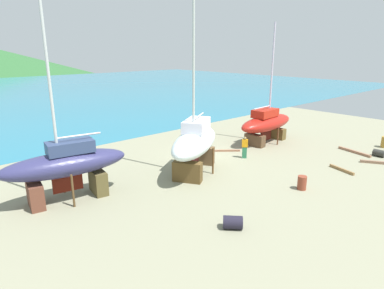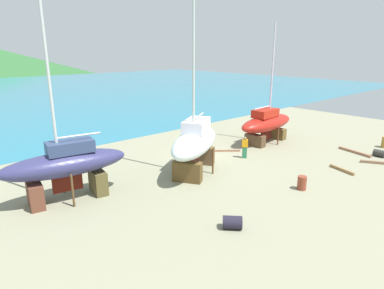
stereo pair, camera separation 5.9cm
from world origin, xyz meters
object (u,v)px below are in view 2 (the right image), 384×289
at_px(sailboat_mid_port, 66,165).
at_px(worker, 245,147).
at_px(barrel_tipped_right, 302,183).
at_px(barrel_tipped_center, 232,222).
at_px(sailboat_large_starboard, 195,142).
at_px(barrel_rust_mid, 71,164).
at_px(barrel_ochre, 379,153).
at_px(sailboat_far_slipway, 267,123).

relative_size(sailboat_mid_port, worker, 6.12).
height_order(barrel_tipped_right, barrel_tipped_center, barrel_tipped_right).
xyz_separation_m(sailboat_large_starboard, barrel_rust_mid, (-6.23, 6.02, -1.70)).
xyz_separation_m(sailboat_large_starboard, barrel_tipped_center, (-3.82, -6.78, -1.81)).
xyz_separation_m(sailboat_mid_port, barrel_rust_mid, (2.00, 4.51, -1.60)).
xyz_separation_m(barrel_rust_mid, barrel_ochre, (19.32, -13.30, -0.15)).
height_order(sailboat_large_starboard, worker, sailboat_large_starboard).
distance_m(worker, barrel_tipped_center, 10.85).
height_order(sailboat_far_slipway, barrel_tipped_right, sailboat_far_slipway).
bearing_deg(sailboat_mid_port, barrel_tipped_center, 127.09).
bearing_deg(barrel_tipped_center, barrel_ochre, -1.68).
height_order(sailboat_far_slipway, barrel_tipped_center, sailboat_far_slipway).
bearing_deg(barrel_ochre, barrel_rust_mid, 145.46).
bearing_deg(sailboat_far_slipway, sailboat_mid_port, 175.70).
height_order(sailboat_large_starboard, barrel_rust_mid, sailboat_large_starboard).
bearing_deg(sailboat_mid_port, sailboat_large_starboard, 178.67).
height_order(barrel_rust_mid, barrel_ochre, barrel_rust_mid).
bearing_deg(sailboat_mid_port, barrel_ochre, 166.63).
bearing_deg(worker, barrel_tipped_right, 25.56).
xyz_separation_m(sailboat_far_slipway, barrel_tipped_center, (-13.77, -8.09, -1.46)).
bearing_deg(worker, barrel_rust_mid, -74.91).
bearing_deg(barrel_tipped_center, barrel_rust_mid, 100.69).
bearing_deg(barrel_rust_mid, worker, -29.78).
distance_m(sailboat_large_starboard, sailboat_far_slipway, 10.05).
xyz_separation_m(sailboat_far_slipway, barrel_ochre, (3.13, -8.59, -1.49)).
bearing_deg(barrel_ochre, sailboat_mid_port, 157.61).
distance_m(sailboat_mid_port, barrel_tipped_right, 13.71).
bearing_deg(sailboat_mid_port, worker, -179.04).
height_order(barrel_tipped_right, barrel_rust_mid, barrel_rust_mid).
height_order(sailboat_large_starboard, barrel_tipped_right, sailboat_large_starboard).
xyz_separation_m(sailboat_mid_port, barrel_ochre, (21.32, -8.78, -1.75)).
xyz_separation_m(sailboat_large_starboard, sailboat_far_slipway, (9.96, 1.31, -0.35)).
bearing_deg(barrel_tipped_center, barrel_tipped_right, 1.96).
relative_size(sailboat_large_starboard, worker, 7.80).
height_order(sailboat_large_starboard, barrel_ochre, sailboat_large_starboard).
height_order(barrel_tipped_center, barrel_ochre, barrel_tipped_center).
distance_m(sailboat_large_starboard, barrel_rust_mid, 8.83).
bearing_deg(barrel_tipped_center, worker, 36.38).
bearing_deg(worker, barrel_ochre, 94.63).
bearing_deg(sailboat_mid_port, sailboat_far_slipway, -171.59).
relative_size(sailboat_far_slipway, barrel_tipped_right, 12.29).
bearing_deg(sailboat_large_starboard, barrel_tipped_right, 80.82).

